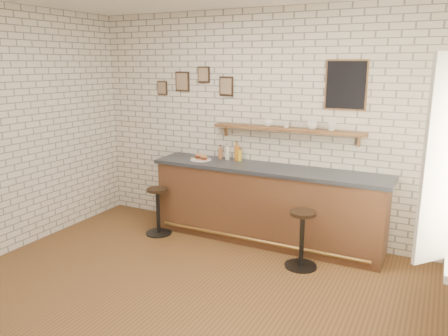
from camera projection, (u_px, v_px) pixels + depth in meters
The scene contains 17 objects.
ground at pixel (183, 295), 4.45m from camera, with size 5.00×5.00×0.00m, color brown.
bar_counter at pixel (266, 204), 5.70m from camera, with size 3.10×0.65×1.01m.
sandwich_plate at pixel (201, 160), 5.98m from camera, with size 0.28×0.28×0.01m, color white.
ciabatta_sandwich at pixel (201, 157), 5.96m from camera, with size 0.23×0.16×0.07m.
potato_chips at pixel (200, 159), 5.98m from camera, with size 0.27×0.18×0.00m.
bitters_bottle_brown at pixel (220, 153), 6.05m from camera, with size 0.06×0.06×0.20m.
bitters_bottle_white at pixel (227, 153), 6.00m from camera, with size 0.06×0.06×0.22m.
bitters_bottle_amber at pixel (237, 153), 5.93m from camera, with size 0.06×0.06×0.27m.
condiment_bottle_yellow at pixel (240, 155), 5.92m from camera, with size 0.06×0.06×0.18m.
bar_stool_left at pixel (158, 210), 5.99m from camera, with size 0.36×0.36×0.65m.
bar_stool_right at pixel (302, 237), 4.99m from camera, with size 0.38×0.38×0.68m.
wall_shelf at pixel (286, 130), 5.58m from camera, with size 2.00×0.18×0.18m.
shelf_cup_a at pixel (268, 123), 5.67m from camera, with size 0.12×0.12×0.09m, color white.
shelf_cup_b at pixel (286, 125), 5.56m from camera, with size 0.09×0.09×0.08m, color white.
shelf_cup_c at pixel (312, 125), 5.41m from camera, with size 0.13×0.13×0.10m, color white.
shelf_cup_d at pixel (331, 127), 5.31m from camera, with size 0.11×0.11×0.10m, color white.
back_wall_decor at pixel (277, 84), 5.59m from camera, with size 2.96×0.02×0.56m.
Camera 1 is at (2.19, -3.40, 2.31)m, focal length 35.00 mm.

